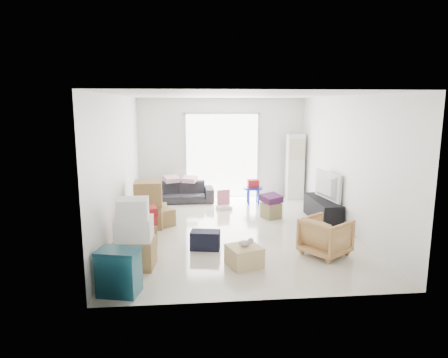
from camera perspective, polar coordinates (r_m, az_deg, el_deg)
room_shell at (r=7.93m, az=1.67°, el=2.08°), size 4.98×6.48×3.18m
sliding_door at (r=10.88m, az=-0.27°, el=3.83°), size 2.10×0.04×2.33m
ac_tower at (r=10.96m, az=10.10°, el=1.77°), size 0.45×0.30×1.75m
tv_console at (r=9.09m, az=13.88°, el=-4.28°), size 0.43×1.44×0.48m
television at (r=9.02m, az=13.97°, el=-2.38°), size 0.77×1.14×0.14m
sofa at (r=10.51m, az=-6.45°, el=-1.41°), size 1.81×0.56×0.70m
pillow_left at (r=10.46m, az=-7.53°, el=0.84°), size 0.52×0.47×0.13m
pillow_right at (r=10.40m, az=-4.92°, el=0.79°), size 0.41×0.38×0.12m
armchair at (r=7.03m, az=14.32°, el=-7.70°), size 0.93×0.94×0.71m
storage_bins at (r=5.67m, az=-14.79°, el=-12.69°), size 0.62×0.50×0.63m
box_stack_a at (r=6.43m, az=-12.69°, el=-8.07°), size 0.65×0.56×1.11m
box_stack_b at (r=7.56m, az=-11.56°, el=-6.64°), size 0.60×0.56×0.67m
box_stack_c at (r=8.44m, az=-10.72°, el=-3.65°), size 0.72×0.63×0.97m
loose_box at (r=8.56m, az=-8.86°, el=-5.43°), size 0.60×0.60×0.36m
duffel_bag at (r=7.14m, az=-2.69°, el=-8.71°), size 0.56×0.39×0.33m
ottoman at (r=9.06m, az=6.75°, el=-4.49°), size 0.47×0.47×0.36m
blanket at (r=9.00m, az=6.78°, el=-2.96°), size 0.51×0.51×0.14m
kids_table at (r=10.26m, az=4.18°, el=-1.09°), size 0.50×0.50×0.63m
toy_walker at (r=9.83m, az=-0.03°, el=-3.53°), size 0.40×0.36×0.46m
wood_crate at (r=6.43m, az=2.91°, el=-10.95°), size 0.62×0.62×0.32m
plush_bunny at (r=6.37m, az=3.16°, el=-9.08°), size 0.25×0.14×0.12m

